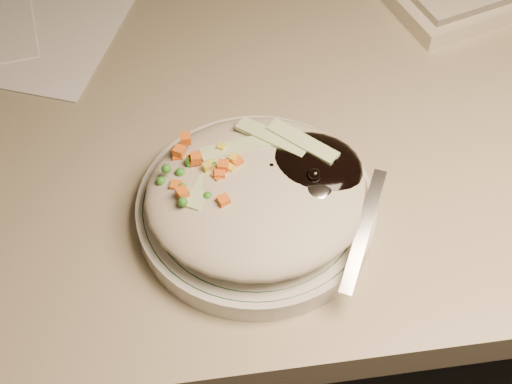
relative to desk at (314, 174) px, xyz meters
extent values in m
cube|color=gray|center=(0.00, 0.00, 0.18)|extent=(1.40, 0.70, 0.04)
cylinder|color=silver|center=(-0.10, -0.20, 0.21)|extent=(0.21, 0.21, 0.02)
torus|color=#144723|center=(-0.10, -0.20, 0.22)|extent=(0.20, 0.20, 0.00)
torus|color=#144723|center=(-0.10, -0.20, 0.22)|extent=(0.18, 0.18, 0.00)
ellipsoid|color=#B1A690|center=(-0.10, -0.21, 0.24)|extent=(0.19, 0.18, 0.04)
ellipsoid|color=black|center=(-0.06, -0.19, 0.25)|extent=(0.10, 0.09, 0.03)
ellipsoid|color=orange|center=(-0.15, -0.19, 0.24)|extent=(0.08, 0.08, 0.02)
sphere|color=black|center=(-0.09, -0.19, 0.25)|extent=(0.01, 0.01, 0.01)
sphere|color=black|center=(-0.06, -0.19, 0.25)|extent=(0.01, 0.01, 0.01)
sphere|color=black|center=(-0.04, -0.19, 0.26)|extent=(0.01, 0.01, 0.01)
sphere|color=black|center=(-0.05, -0.18, 0.25)|extent=(0.01, 0.01, 0.01)
sphere|color=black|center=(-0.06, -0.21, 0.26)|extent=(0.01, 0.01, 0.01)
sphere|color=black|center=(-0.06, -0.19, 0.25)|extent=(0.01, 0.01, 0.01)
sphere|color=black|center=(-0.05, -0.18, 0.25)|extent=(0.01, 0.01, 0.01)
cube|color=orange|center=(-0.15, -0.18, 0.26)|extent=(0.01, 0.01, 0.01)
cube|color=orange|center=(-0.14, -0.20, 0.25)|extent=(0.01, 0.01, 0.01)
cube|color=orange|center=(-0.17, -0.17, 0.26)|extent=(0.01, 0.01, 0.01)
cube|color=orange|center=(-0.13, -0.19, 0.26)|extent=(0.01, 0.01, 0.01)
cube|color=orange|center=(-0.13, -0.20, 0.26)|extent=(0.01, 0.01, 0.01)
cube|color=orange|center=(-0.17, -0.16, 0.25)|extent=(0.01, 0.01, 0.01)
cube|color=orange|center=(-0.16, -0.18, 0.26)|extent=(0.01, 0.01, 0.01)
cube|color=orange|center=(-0.14, -0.20, 0.26)|extent=(0.01, 0.01, 0.01)
cube|color=orange|center=(-0.12, -0.19, 0.26)|extent=(0.01, 0.01, 0.01)
cube|color=orange|center=(-0.16, -0.16, 0.26)|extent=(0.01, 0.01, 0.01)
cube|color=orange|center=(-0.17, -0.21, 0.26)|extent=(0.01, 0.01, 0.01)
cube|color=orange|center=(-0.13, -0.23, 0.26)|extent=(0.01, 0.01, 0.01)
cube|color=orange|center=(-0.17, -0.20, 0.25)|extent=(0.01, 0.01, 0.01)
cube|color=orange|center=(-0.17, -0.17, 0.25)|extent=(0.01, 0.01, 0.01)
sphere|color=#388C28|center=(-0.14, -0.19, 0.25)|extent=(0.01, 0.01, 0.01)
sphere|color=#388C28|center=(-0.17, -0.22, 0.26)|extent=(0.01, 0.01, 0.01)
sphere|color=#388C28|center=(-0.17, -0.19, 0.26)|extent=(0.01, 0.01, 0.01)
sphere|color=#388C28|center=(-0.18, -0.19, 0.26)|extent=(0.01, 0.01, 0.01)
sphere|color=#388C28|center=(-0.14, -0.18, 0.25)|extent=(0.01, 0.01, 0.01)
sphere|color=#388C28|center=(-0.13, -0.21, 0.25)|extent=(0.01, 0.01, 0.01)
sphere|color=#388C28|center=(-0.15, -0.19, 0.25)|extent=(0.01, 0.01, 0.01)
sphere|color=#388C28|center=(-0.16, -0.21, 0.25)|extent=(0.01, 0.01, 0.01)
sphere|color=#388C28|center=(-0.18, -0.19, 0.25)|extent=(0.01, 0.01, 0.01)
sphere|color=#388C28|center=(-0.16, -0.18, 0.26)|extent=(0.01, 0.01, 0.01)
sphere|color=#388C28|center=(-0.16, -0.18, 0.26)|extent=(0.01, 0.01, 0.01)
sphere|color=#388C28|center=(-0.17, -0.20, 0.25)|extent=(0.01, 0.01, 0.01)
sphere|color=#388C28|center=(-0.15, -0.22, 0.26)|extent=(0.01, 0.01, 0.01)
sphere|color=#388C28|center=(-0.11, -0.17, 0.25)|extent=(0.01, 0.01, 0.01)
cube|color=yellow|center=(-0.14, -0.18, 0.25)|extent=(0.01, 0.01, 0.01)
cube|color=yellow|center=(-0.12, -0.19, 0.26)|extent=(0.01, 0.01, 0.01)
cube|color=yellow|center=(-0.15, -0.18, 0.25)|extent=(0.01, 0.01, 0.01)
cube|color=yellow|center=(-0.14, -0.19, 0.26)|extent=(0.01, 0.01, 0.01)
cube|color=yellow|center=(-0.15, -0.19, 0.25)|extent=(0.01, 0.01, 0.01)
cube|color=yellow|center=(-0.12, -0.18, 0.26)|extent=(0.01, 0.01, 0.01)
cube|color=yellow|center=(-0.13, -0.17, 0.26)|extent=(0.01, 0.01, 0.01)
cube|color=yellow|center=(-0.14, -0.19, 0.25)|extent=(0.01, 0.01, 0.01)
cube|color=#B2D18C|center=(-0.11, -0.17, 0.26)|extent=(0.07, 0.03, 0.00)
cube|color=#B2D18C|center=(-0.08, -0.16, 0.26)|extent=(0.06, 0.06, 0.00)
cube|color=#B2D18C|center=(-0.14, -0.20, 0.26)|extent=(0.05, 0.07, 0.00)
cube|color=#B2D18C|center=(-0.06, -0.17, 0.26)|extent=(0.06, 0.06, 0.00)
ellipsoid|color=silver|center=(-0.06, -0.21, 0.25)|extent=(0.05, 0.06, 0.01)
cube|color=silver|center=(-0.02, -0.26, 0.24)|extent=(0.06, 0.11, 0.03)
camera|label=1|loc=(-0.16, -0.58, 0.72)|focal=50.00mm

